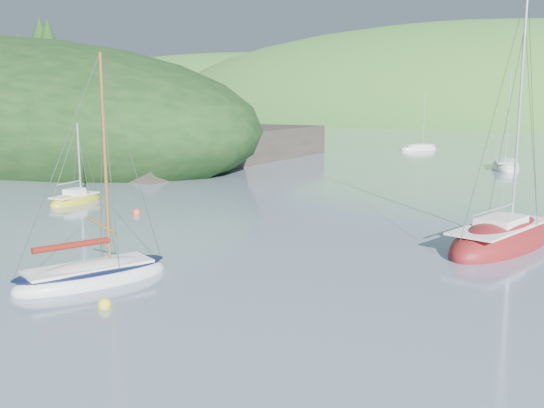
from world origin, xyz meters
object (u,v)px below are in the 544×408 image
Objects in this scene: daysailer_white at (92,276)px; distant_sloop_a at (505,167)px; sailboat_yellow at (76,201)px; distant_sloop_c at (419,149)px; sloop_red at (501,242)px.

distant_sloop_a reaches higher than daysailer_white.
distant_sloop_c is (-1.00, 53.52, -0.00)m from sailboat_yellow.
daysailer_white reaches higher than distant_sloop_c.
daysailer_white reaches higher than sailboat_yellow.
sailboat_yellow is 0.70× the size of distant_sloop_c.
distant_sloop_c is at bearing 124.65° from sloop_red.
sloop_red reaches higher than distant_sloop_c.
daysailer_white is at bearing -45.81° from sailboat_yellow.
distant_sloop_c is (-27.31, 47.70, -0.08)m from sloop_red.
distant_sloop_a is (-10.62, 32.42, -0.06)m from sloop_red.
sloop_red is at bearing -2.19° from sailboat_yellow.
distant_sloop_a is 1.22× the size of distant_sloop_c.
distant_sloop_c is (-16.69, 15.28, -0.02)m from distant_sloop_a.
sloop_red is at bearing 70.11° from daysailer_white.
distant_sloop_a is at bearing 53.04° from sailboat_yellow.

